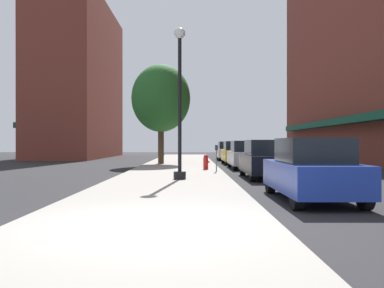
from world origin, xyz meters
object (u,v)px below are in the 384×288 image
object	(u,v)px
parking_meter_near	(217,155)
car_white	(228,151)
car_silver	(246,155)
car_blue	(312,170)
lamppost	(180,100)
tree_near	(161,98)
car_yellow	(236,153)
car_black	(266,160)
fire_hydrant	(206,162)

from	to	relation	value
parking_meter_near	car_white	distance (m)	16.68
parking_meter_near	car_silver	distance (m)	4.52
parking_meter_near	car_blue	distance (m)	9.79
lamppost	car_silver	distance (m)	9.54
tree_near	car_blue	world-z (taller)	tree_near
car_blue	car_white	distance (m)	26.15
tree_near	car_yellow	world-z (taller)	tree_near
car_yellow	car_black	bearing A→B (deg)	-91.63
lamppost	parking_meter_near	size ratio (longest dim) A/B	4.50
car_silver	lamppost	bearing A→B (deg)	-114.97
parking_meter_near	car_white	bearing A→B (deg)	83.29
fire_hydrant	car_white	bearing A→B (deg)	80.78
car_black	tree_near	bearing A→B (deg)	117.96
car_blue	tree_near	bearing A→B (deg)	105.70
tree_near	car_black	size ratio (longest dim) A/B	1.58
fire_hydrant	tree_near	size ratio (longest dim) A/B	0.12
fire_hydrant	car_black	size ratio (longest dim) A/B	0.18
lamppost	car_black	bearing A→B (deg)	25.41
tree_near	parking_meter_near	bearing A→B (deg)	-67.03
car_white	lamppost	bearing A→B (deg)	-98.78
parking_meter_near	car_black	size ratio (longest dim) A/B	0.30
car_blue	car_yellow	size ratio (longest dim) A/B	1.00
car_black	car_yellow	bearing A→B (deg)	91.34
car_blue	fire_hydrant	bearing A→B (deg)	101.04
car_blue	car_silver	xyz separation A→B (m)	(0.00, 13.67, 0.00)
parking_meter_near	car_black	xyz separation A→B (m)	(1.95, -2.68, -0.14)
car_blue	car_silver	distance (m)	13.67
tree_near	car_white	world-z (taller)	tree_near
parking_meter_near	tree_near	xyz separation A→B (m)	(-3.33, 7.86, 3.63)
car_black	car_silver	xyz separation A→B (m)	(0.00, 6.76, 0.00)
fire_hydrant	parking_meter_near	distance (m)	1.75
car_blue	car_white	world-z (taller)	same
fire_hydrant	car_white	world-z (taller)	car_white
car_blue	car_black	distance (m)	6.91
parking_meter_near	car_white	size ratio (longest dim) A/B	0.30
lamppost	car_black	xyz separation A→B (m)	(3.64, 1.73, -2.39)
lamppost	car_yellow	size ratio (longest dim) A/B	1.37
car_silver	car_yellow	size ratio (longest dim) A/B	1.00
lamppost	car_blue	xyz separation A→B (m)	(3.64, -5.18, -2.39)
tree_near	car_silver	bearing A→B (deg)	-35.59
parking_meter_near	car_blue	bearing A→B (deg)	-78.51
tree_near	car_white	size ratio (longest dim) A/B	1.58
parking_meter_near	car_blue	world-z (taller)	car_blue
parking_meter_near	tree_near	distance (m)	9.27
car_white	fire_hydrant	bearing A→B (deg)	-98.16
lamppost	car_blue	bearing A→B (deg)	-54.95
car_white	car_blue	bearing A→B (deg)	-88.95
fire_hydrant	car_silver	distance (m)	3.45
car_blue	car_white	size ratio (longest dim) A/B	1.00
car_silver	car_black	bearing A→B (deg)	-91.78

